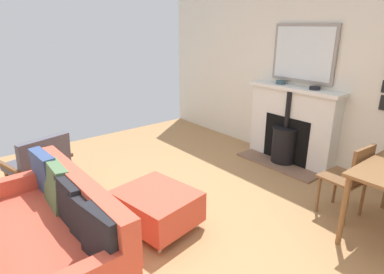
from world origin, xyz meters
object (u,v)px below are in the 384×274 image
at_px(sofa, 54,233).
at_px(armchair_accent, 39,161).
at_px(mantel_bowl_far, 315,88).
at_px(ottoman, 157,206).
at_px(dining_chair_near_fireplace, 351,175).
at_px(mantel_bowl_near, 281,82).
at_px(fireplace, 290,129).

distance_m(sofa, armchair_accent, 1.47).
height_order(mantel_bowl_far, armchair_accent, mantel_bowl_far).
bearing_deg(ottoman, dining_chair_near_fireplace, 146.22).
bearing_deg(armchair_accent, ottoman, 115.96).
xyz_separation_m(mantel_bowl_near, mantel_bowl_far, (0.00, 0.55, -0.00)).
bearing_deg(armchair_accent, dining_chair_near_fireplace, 132.82).
distance_m(mantel_bowl_far, armchair_accent, 3.63).
distance_m(fireplace, armchair_accent, 3.41).
distance_m(mantel_bowl_near, sofa, 3.60).
distance_m(fireplace, ottoman, 2.48).
bearing_deg(mantel_bowl_far, fireplace, -82.95).
bearing_deg(armchair_accent, mantel_bowl_near, 162.60).
distance_m(ottoman, armchair_accent, 1.62).
bearing_deg(ottoman, fireplace, -175.83).
height_order(mantel_bowl_far, dining_chair_near_fireplace, mantel_bowl_far).
bearing_deg(mantel_bowl_near, sofa, 7.18).
bearing_deg(armchair_accent, mantel_bowl_far, 154.06).
xyz_separation_m(fireplace, mantel_bowl_far, (-0.04, 0.29, 0.65)).
distance_m(mantel_bowl_near, armchair_accent, 3.43).
distance_m(mantel_bowl_far, dining_chair_near_fireplace, 1.46).
bearing_deg(armchair_accent, sofa, 78.79).
height_order(mantel_bowl_far, ottoman, mantel_bowl_far).
relative_size(fireplace, sofa, 0.83).
height_order(fireplace, sofa, fireplace).
relative_size(sofa, dining_chair_near_fireplace, 2.07).
relative_size(mantel_bowl_near, sofa, 0.08).
xyz_separation_m(fireplace, armchair_accent, (3.17, -1.27, -0.07)).
bearing_deg(dining_chair_near_fireplace, fireplace, -121.30).
bearing_deg(mantel_bowl_near, armchair_accent, -17.40).
bearing_deg(mantel_bowl_near, dining_chair_near_fireplace, 62.13).
height_order(mantel_bowl_near, ottoman, mantel_bowl_near).
distance_m(ottoman, dining_chair_near_fireplace, 2.03).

